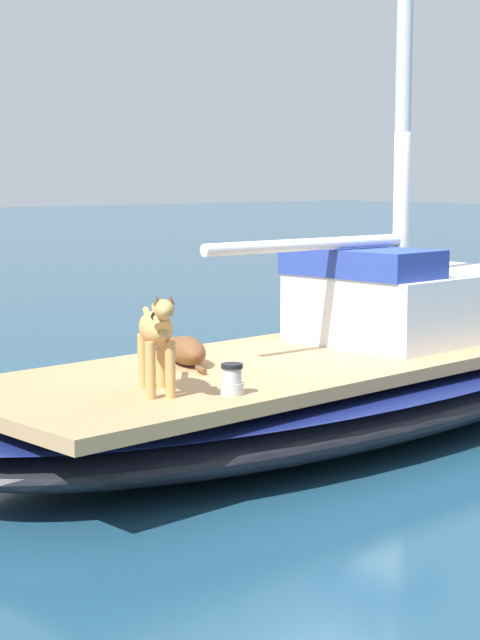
{
  "coord_description": "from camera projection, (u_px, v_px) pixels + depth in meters",
  "views": [
    {
      "loc": [
        6.26,
        -6.18,
        2.12
      ],
      "look_at": [
        0.0,
        -1.0,
        1.01
      ],
      "focal_mm": 59.44,
      "sensor_mm": 36.0,
      "label": 1
    }
  ],
  "objects": [
    {
      "name": "ground_plane",
      "position": [
        331.0,
        428.0,
        8.96
      ],
      "size": [
        120.0,
        120.0,
        0.0
      ],
      "primitive_type": "plane",
      "color": "navy"
    },
    {
      "name": "sailboat_main",
      "position": [
        331.0,
        389.0,
        8.92
      ],
      "size": [
        3.01,
        7.39,
        0.66
      ],
      "color": "black",
      "rests_on": "ground"
    },
    {
      "name": "cabin_house",
      "position": [
        414.0,
        300.0,
        9.59
      ],
      "size": [
        1.55,
        2.31,
        0.84
      ],
      "color": "silver",
      "rests_on": "sailboat_main"
    },
    {
      "name": "dog_brown",
      "position": [
        185.0,
        350.0,
        8.26
      ],
      "size": [
        0.92,
        0.46,
        0.22
      ],
      "color": "brown",
      "rests_on": "sailboat_main"
    },
    {
      "name": "dog_tan",
      "position": [
        157.0,
        332.0,
        7.06
      ],
      "size": [
        0.88,
        0.49,
        0.7
      ],
      "color": "tan",
      "rests_on": "sailboat_main"
    },
    {
      "name": "deck_winch",
      "position": [
        232.0,
        380.0,
        7.1
      ],
      "size": [
        0.16,
        0.16,
        0.21
      ],
      "color": "#B7B7BC",
      "rests_on": "sailboat_main"
    }
  ]
}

